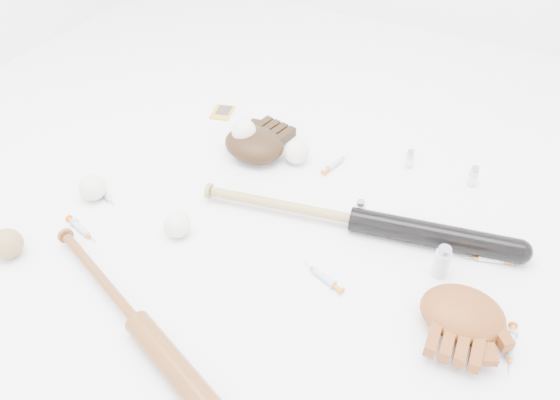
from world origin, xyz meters
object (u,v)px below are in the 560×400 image
at_px(bat_dark, 354,219).
at_px(pedestal, 245,147).
at_px(glove_dark, 254,144).
at_px(bat_wood, 139,324).

xyz_separation_m(bat_dark, pedestal, (-0.45, 0.17, -0.01)).
height_order(glove_dark, pedestal, glove_dark).
bearing_deg(glove_dark, bat_dark, -11.43).
distance_m(glove_dark, pedestal, 0.04).
distance_m(bat_dark, bat_wood, 0.64).
height_order(bat_dark, pedestal, bat_dark).
bearing_deg(bat_wood, bat_dark, 81.70).
height_order(bat_dark, glove_dark, glove_dark).
bearing_deg(bat_wood, pedestal, 122.12).
relative_size(bat_dark, glove_dark, 3.79).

